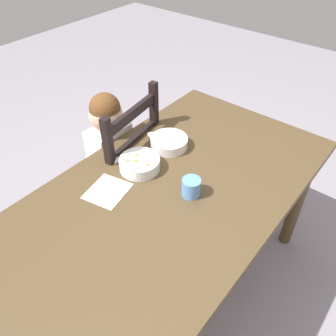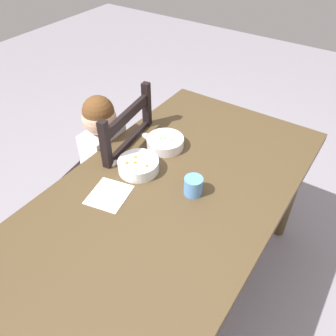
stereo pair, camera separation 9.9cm
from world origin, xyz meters
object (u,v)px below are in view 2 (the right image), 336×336
object	(u,v)px
bowl_of_peas	(165,142)
bowl_of_carrots	(138,165)
child_figure	(108,154)
spoon	(140,159)
dining_table	(170,206)
drinking_cup	(193,186)
dining_chair	(112,177)

from	to	relation	value
bowl_of_peas	bowl_of_carrots	xyz separation A→B (m)	(-0.21, 0.00, 0.00)
child_figure	spoon	size ratio (longest dim) A/B	7.08
child_figure	bowl_of_carrots	world-z (taller)	child_figure
dining_table	bowl_of_carrots	xyz separation A→B (m)	(0.03, 0.19, 0.12)
bowl_of_peas	bowl_of_carrots	world-z (taller)	bowl_of_carrots
bowl_of_peas	bowl_of_carrots	distance (m)	0.21
drinking_cup	spoon	bearing A→B (deg)	80.91
bowl_of_peas	spoon	distance (m)	0.16
bowl_of_peas	drinking_cup	xyz separation A→B (m)	(-0.20, -0.28, 0.01)
drinking_cup	child_figure	bearing A→B (deg)	80.54
bowl_of_peas	spoon	size ratio (longest dim) A/B	1.31
child_figure	drinking_cup	size ratio (longest dim) A/B	12.23
dining_chair	spoon	xyz separation A→B (m)	(-0.05, -0.26, 0.28)
child_figure	bowl_of_peas	world-z (taller)	child_figure
dining_table	dining_chair	size ratio (longest dim) A/B	1.60
dining_table	bowl_of_carrots	size ratio (longest dim) A/B	8.68
child_figure	spoon	distance (m)	0.28
dining_table	bowl_of_carrots	distance (m)	0.23
dining_chair	spoon	size ratio (longest dim) A/B	7.21
dining_table	bowl_of_peas	xyz separation A→B (m)	(0.24, 0.19, 0.12)
dining_table	spoon	size ratio (longest dim) A/B	11.56
child_figure	bowl_of_peas	bearing A→B (deg)	-70.01
child_figure	bowl_of_carrots	xyz separation A→B (m)	(-0.11, -0.29, 0.14)
child_figure	drinking_cup	distance (m)	0.60
bowl_of_carrots	drinking_cup	distance (m)	0.28
dining_table	bowl_of_carrots	bearing A→B (deg)	80.54
dining_table	bowl_of_peas	bearing A→B (deg)	38.20
child_figure	bowl_of_carrots	size ratio (longest dim) A/B	5.32
child_figure	bowl_of_peas	distance (m)	0.34
dining_chair	bowl_of_peas	distance (m)	0.44
dining_table	drinking_cup	world-z (taller)	drinking_cup
bowl_of_peas	bowl_of_carrots	bearing A→B (deg)	179.99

